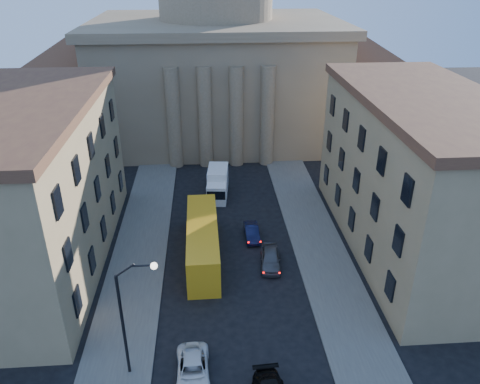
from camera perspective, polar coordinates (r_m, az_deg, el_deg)
The scene contains 11 objects.
sidewalk_left at distance 41.87m, azimuth -12.80°, elevation -10.47°, with size 5.00×60.00×0.15m, color #53514C.
sidewalk_right at distance 42.59m, azimuth 10.74°, elevation -9.52°, with size 5.00×60.00×0.15m, color #53514C.
church at distance 71.71m, azimuth -2.83°, elevation 16.23°, with size 68.02×28.76×36.60m.
building_left at distance 43.69m, azimuth -24.18°, elevation 0.62°, with size 11.60×26.60×14.70m.
building_right at distance 45.05m, azimuth 20.83°, elevation 2.03°, with size 11.60×26.60×14.70m.
street_lamp at distance 30.71m, azimuth -13.31°, elevation -13.93°, with size 2.62×0.44×8.83m.
car_left_mid at distance 33.01m, azimuth -5.75°, elevation -20.81°, with size 2.17×4.71×1.31m, color silver.
car_right_far at distance 42.47m, azimuth 3.73°, elevation -8.06°, with size 1.74×4.33×1.48m, color #4D4D52.
car_right_distant at distance 46.31m, azimuth 1.44°, elevation -4.93°, with size 1.32×3.79×1.25m, color black.
city_bus at distance 42.98m, azimuth -4.58°, elevation -5.87°, with size 2.96×12.15×3.41m.
box_truck at distance 54.09m, azimuth -2.75°, elevation 1.00°, with size 2.72×5.81×3.10m.
Camera 1 is at (-1.79, -15.01, 24.95)m, focal length 35.00 mm.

